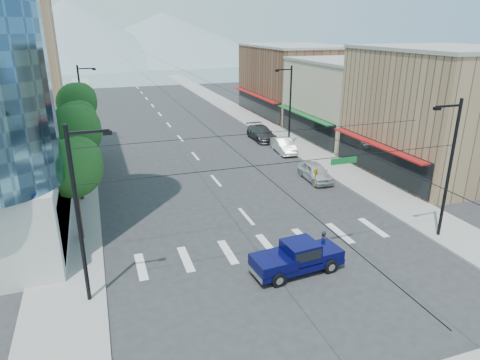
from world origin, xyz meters
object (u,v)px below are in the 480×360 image
at_px(parked_car_mid, 284,146).
at_px(parked_car_far, 261,133).
at_px(pedestrian, 324,243).
at_px(parked_car_near, 315,172).
at_px(pickup_truck, 297,257).

xyz_separation_m(parked_car_mid, parked_car_far, (-0.25, 5.92, 0.05)).
distance_m(pedestrian, parked_car_mid, 22.07).
bearing_deg(parked_car_far, parked_car_mid, -87.13).
bearing_deg(parked_car_near, pedestrian, -113.47).
bearing_deg(parked_car_mid, parked_car_far, 97.35).
bearing_deg(parked_car_mid, pickup_truck, -107.78).
relative_size(pedestrian, parked_car_near, 0.35).
bearing_deg(pickup_truck, parked_car_mid, 62.25).
distance_m(pickup_truck, parked_car_mid, 23.94).
relative_size(parked_car_near, parked_car_far, 0.80).
xyz_separation_m(pickup_truck, pedestrian, (2.32, 1.12, -0.13)).
relative_size(pedestrian, parked_car_mid, 0.34).
height_order(pedestrian, parked_car_mid, pedestrian).
height_order(pedestrian, parked_car_far, parked_car_far).
distance_m(parked_car_near, parked_car_far, 14.95).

